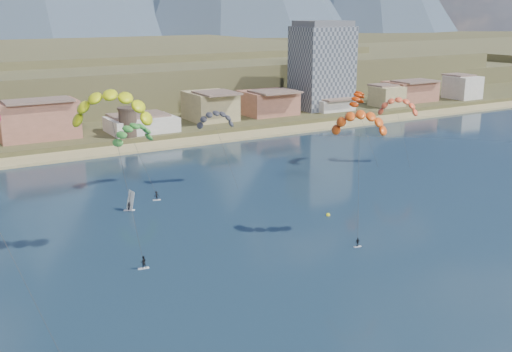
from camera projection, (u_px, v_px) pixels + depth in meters
The scene contains 13 objects.
ground at pixel (376, 301), 83.23m from camera, with size 2400.00×2400.00×0.00m, color black.
beach at pixel (121, 149), 171.22m from camera, with size 2200.00×12.00×0.90m.
foothills at pixel (78, 73), 284.92m from camera, with size 940.00×210.00×18.00m.
apartment_tower at pixel (322, 66), 226.52m from camera, with size 20.00×16.00×32.00m.
watchtower at pixel (128, 122), 178.70m from camera, with size 5.82×5.82×8.60m.
kitesurfer_yellow at pixel (111, 103), 95.53m from camera, with size 13.94×15.71×27.41m.
kitesurfer_orange at pixel (360, 119), 104.36m from camera, with size 10.65×11.31×22.67m.
kitesurfer_green at pixel (133, 131), 134.50m from camera, with size 11.07×17.11×17.38m.
distant_kite_dark at pixel (215, 116), 135.79m from camera, with size 9.20×6.56×18.12m.
distant_kite_orange at pixel (398, 103), 155.49m from camera, with size 10.47×9.98×18.43m.
distant_kite_red at pixel (357, 96), 153.77m from camera, with size 8.24×7.72×19.72m.
windsurfer at pixel (130, 204), 120.11m from camera, with size 2.40×2.47×3.87m.
buoy at pixel (328, 215), 117.29m from camera, with size 0.78×0.78×0.78m.
Camera 1 is at (-52.53, -57.03, 38.30)m, focal length 43.08 mm.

